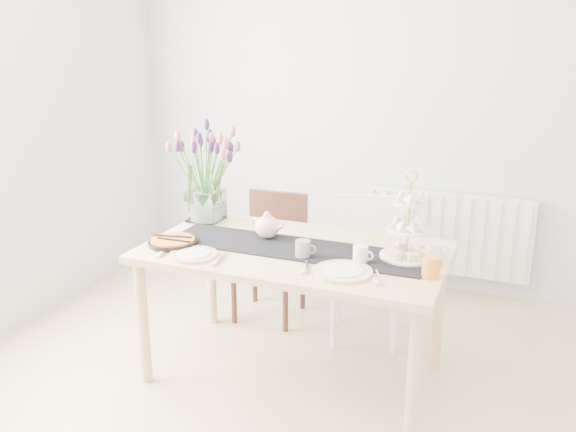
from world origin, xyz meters
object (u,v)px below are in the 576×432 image
at_px(chair_white, 367,257).
at_px(tulip_vase, 204,159).
at_px(cream_jug, 434,251).
at_px(cake_stand, 408,237).
at_px(radiator, 446,233).
at_px(plate_left, 194,255).
at_px(dining_table, 295,262).
at_px(mug_orange, 431,267).
at_px(tart_tin, 173,242).
at_px(chair_brown, 273,246).
at_px(mug_white, 360,254).
at_px(teapot, 267,227).
at_px(mug_grey, 303,249).
at_px(plate_right, 343,272).

xyz_separation_m(chair_white, tulip_vase, (-0.93, -0.37, 0.62)).
bearing_deg(chair_white, cream_jug, -60.63).
bearing_deg(cake_stand, tulip_vase, 171.25).
height_order(radiator, plate_left, plate_left).
distance_m(dining_table, tulip_vase, 0.87).
distance_m(dining_table, mug_orange, 0.76).
bearing_deg(tart_tin, cake_stand, 12.05).
bearing_deg(chair_brown, tart_tin, -106.18).
xyz_separation_m(dining_table, mug_orange, (0.74, -0.13, 0.13)).
xyz_separation_m(chair_brown, cake_stand, (1.01, -0.62, 0.39)).
bearing_deg(tulip_vase, mug_white, -17.69).
distance_m(teapot, mug_white, 0.60).
bearing_deg(teapot, mug_grey, -20.19).
xyz_separation_m(cream_jug, mug_orange, (0.02, -0.24, 0.01)).
distance_m(dining_table, mug_white, 0.40).
bearing_deg(radiator, mug_orange, -85.38).
xyz_separation_m(chair_white, plate_left, (-0.69, -0.94, 0.24)).
bearing_deg(mug_white, radiator, 86.77).
height_order(chair_brown, cake_stand, cake_stand).
height_order(teapot, plate_right, teapot).
relative_size(tulip_vase, mug_white, 7.66).
relative_size(radiator, plate_left, 4.77).
bearing_deg(radiator, plate_right, -98.92).
xyz_separation_m(tulip_vase, cream_jug, (1.40, -0.16, -0.34)).
distance_m(tulip_vase, mug_grey, 0.93).
xyz_separation_m(chair_brown, mug_orange, (1.17, -0.82, 0.32)).
height_order(chair_white, mug_grey, chair_white).
distance_m(dining_table, plate_left, 0.54).
height_order(chair_white, plate_right, chair_white).
xyz_separation_m(teapot, mug_grey, (0.29, -0.20, -0.02)).
bearing_deg(plate_right, chair_brown, 129.57).
bearing_deg(mug_grey, plate_right, -40.24).
xyz_separation_m(chair_white, plate_right, (0.10, -0.88, 0.25)).
bearing_deg(dining_table, plate_right, -34.28).
relative_size(cream_jug, tart_tin, 0.33).
bearing_deg(teapot, tulip_vase, 174.39).
distance_m(tulip_vase, cake_stand, 1.32).
height_order(tart_tin, mug_orange, mug_orange).
height_order(radiator, tulip_vase, tulip_vase).
xyz_separation_m(radiator, mug_orange, (0.13, -1.61, 0.35)).
height_order(radiator, tart_tin, tart_tin).
xyz_separation_m(cream_jug, plate_left, (-1.16, -0.41, -0.04)).
height_order(tart_tin, mug_white, mug_white).
relative_size(chair_white, plate_left, 3.50).
relative_size(chair_white, plate_right, 3.03).
bearing_deg(cake_stand, plate_left, -160.15).
relative_size(cake_stand, mug_orange, 4.03).
bearing_deg(dining_table, tulip_vase, 158.37).
xyz_separation_m(tulip_vase, cake_stand, (1.28, -0.20, -0.27)).
bearing_deg(teapot, cake_stand, 13.47).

